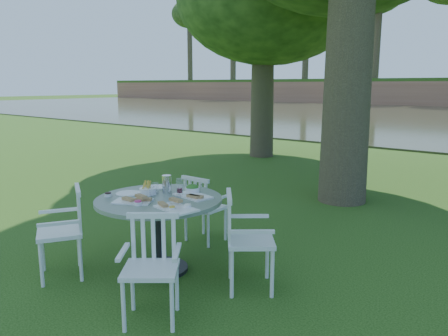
% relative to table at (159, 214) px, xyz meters
% --- Properties ---
extents(ground, '(140.00, 140.00, 0.00)m').
position_rel_table_xyz_m(ground, '(-0.27, 1.19, -0.61)').
color(ground, '#183B0C').
rests_on(ground, ground).
extents(table, '(1.28, 1.28, 0.78)m').
position_rel_table_xyz_m(table, '(0.00, 0.00, 0.00)').
color(table, black).
rests_on(table, ground).
extents(chair_ne, '(0.63, 0.64, 0.92)m').
position_rel_table_xyz_m(chair_ne, '(0.88, 0.21, -0.07)').
color(chair_ne, white).
rests_on(chair_ne, ground).
extents(chair_nw, '(0.42, 0.39, 0.83)m').
position_rel_table_xyz_m(chair_nw, '(-0.22, 0.88, -0.13)').
color(chair_nw, white).
rests_on(chair_nw, ground).
extents(chair_sw, '(0.61, 0.60, 0.90)m').
position_rel_table_xyz_m(chair_sw, '(-0.63, -0.64, -0.08)').
color(chair_sw, white).
rests_on(chair_sw, ground).
extents(chair_se, '(0.59, 0.59, 0.86)m').
position_rel_table_xyz_m(chair_se, '(0.62, -0.66, -0.11)').
color(chair_se, white).
rests_on(chair_se, ground).
extents(tableware, '(1.15, 0.92, 0.19)m').
position_rel_table_xyz_m(tableware, '(0.00, 0.07, 0.20)').
color(tableware, white).
rests_on(tableware, table).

